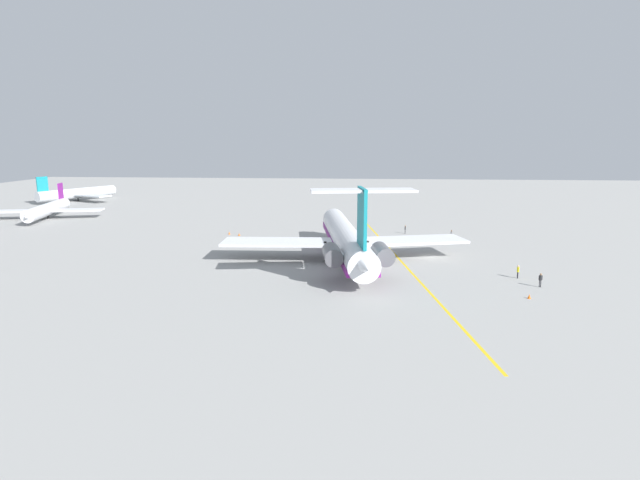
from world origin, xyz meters
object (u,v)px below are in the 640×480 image
ground_crew_near_tail (541,278)px  ground_crew_portside (518,270)px  safety_cone_wingtip (239,234)px  main_jetliner (346,239)px  ground_crew_near_nose (405,228)px  safety_cone_nose (229,233)px  safety_cone_tail (529,296)px  airliner_far_right (80,193)px  airliner_mid_right (46,210)px  ground_crew_starboard (451,234)px

ground_crew_near_tail → ground_crew_portside: bearing=-151.9°
ground_crew_portside → safety_cone_wingtip: (27.94, 45.26, -0.89)m
main_jetliner → ground_crew_near_nose: size_ratio=26.51×
main_jetliner → ground_crew_portside: (-8.25, -23.57, -2.32)m
ground_crew_near_nose → ground_crew_portside: 35.46m
safety_cone_nose → safety_cone_tail: same height
airliner_far_right → safety_cone_wingtip: airliner_far_right is taller
safety_cone_tail → airliner_mid_right: bearing=60.0°
ground_crew_near_nose → airliner_mid_right: bearing=9.4°
airliner_far_right → ground_crew_near_nose: (-49.01, -95.79, -1.33)m
main_jetliner → ground_crew_starboard: (19.13, -19.15, -2.34)m
airliner_far_right → ground_crew_near_tail: (-86.38, -109.99, -1.22)m
ground_crew_portside → safety_cone_wingtip: bearing=-35.1°
ground_crew_portside → safety_cone_wingtip: ground_crew_portside is taller
ground_crew_near_tail → ground_crew_starboard: size_ratio=1.01×
ground_crew_near_tail → safety_cone_wingtip: 56.84m
safety_cone_nose → safety_cone_tail: 60.19m
safety_cone_nose → ground_crew_near_nose: bearing=-83.5°
ground_crew_near_tail → safety_cone_wingtip: size_ratio=3.33×
ground_crew_starboard → safety_cone_wingtip: ground_crew_starboard is taller
ground_crew_portside → ground_crew_near_nose: bearing=-72.6°
airliner_mid_right → ground_crew_portside: (-45.36, -95.86, -1.08)m
ground_crew_near_tail → safety_cone_tail: 5.90m
main_jetliner → ground_crew_near_tail: main_jetliner is taller
safety_cone_nose → safety_cone_wingtip: (-1.24, -2.30, 0.00)m
airliner_far_right → ground_crew_near_nose: airliner_far_right is taller
airliner_mid_right → ground_crew_near_tail: bearing=49.5°
safety_cone_tail → ground_crew_near_tail: bearing=-29.5°
main_jetliner → safety_cone_nose: 32.00m
airliner_far_right → safety_cone_nose: 80.69m
ground_crew_starboard → ground_crew_near_tail: bearing=64.7°
airliner_far_right → ground_crew_near_nose: 107.61m
ground_crew_starboard → safety_cone_nose: (1.80, 43.14, -0.87)m
airliner_mid_right → ground_crew_starboard: 93.19m
ground_crew_near_tail → safety_cone_nose: size_ratio=3.33×
ground_crew_portside → airliner_far_right: bearing=-40.6°
safety_cone_nose → ground_crew_starboard: bearing=-92.4°
main_jetliner → airliner_far_right: main_jetliner is taller
ground_crew_near_nose → ground_crew_starboard: size_ratio=0.91×
safety_cone_nose → safety_cone_wingtip: same height
main_jetliner → safety_cone_wingtip: size_ratio=79.66×
main_jetliner → safety_cone_nose: (20.93, 23.99, -3.21)m
ground_crew_near_nose → ground_crew_portside: ground_crew_portside is taller
main_jetliner → airliner_mid_right: 81.27m
airliner_far_right → safety_cone_nose: bearing=-105.3°
airliner_mid_right → airliner_far_right: airliner_far_right is taller
ground_crew_near_nose → safety_cone_wingtip: size_ratio=3.00×
main_jetliner → safety_cone_tail: bearing=-137.1°
airliner_far_right → ground_crew_portside: 136.02m
airliner_mid_right → airliner_far_right: size_ratio=0.98×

